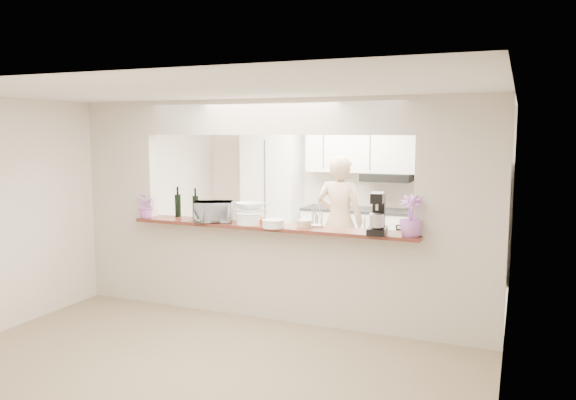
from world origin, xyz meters
The scene contains 19 objects.
floor centered at (0.00, 0.00, 0.00)m, with size 6.00×6.00×0.00m, color gray.
tile_overlay centered at (0.00, 1.55, 0.01)m, with size 5.00×2.90×0.01m, color beige.
partition centered at (0.00, 0.00, 1.48)m, with size 5.00×0.15×2.50m.
bar_counter centered at (0.00, 0.00, 0.58)m, with size 3.40×0.38×1.09m.
kitchen_cabinets centered at (-0.19, 2.72, 0.97)m, with size 3.15×0.62×2.25m.
refrigerator centered at (2.05, 2.65, 0.85)m, with size 0.75×0.70×1.70m, color #BBBBC0.
flower_left centered at (-1.60, -0.15, 1.24)m, with size 0.27×0.24×0.30m, color pink.
wine_bottle_a centered at (-1.05, 0.07, 1.23)m, with size 0.07×0.07×0.37m.
wine_bottle_b centered at (-1.30, 0.07, 1.24)m, with size 0.07×0.07×0.37m.
toaster_oven centered at (-0.70, -0.10, 1.21)m, with size 0.43×0.29×0.24m, color #AAA9AE.
serving_bowls centered at (-0.30, 0.05, 1.20)m, with size 0.30×0.30×0.22m, color silver.
plate_stack_a centered at (-0.25, -0.10, 1.16)m, with size 0.29×0.29×0.13m.
plate_stack_b centered at (0.10, -0.19, 1.13)m, with size 0.25×0.25×0.09m.
red_bowl centered at (-0.15, -0.03, 1.12)m, with size 0.13×0.13×0.06m, color maroon.
tan_bowl centered at (0.40, -0.03, 1.13)m, with size 0.17×0.17×0.08m, color #C5AC8B.
utensil_caddy centered at (0.45, 0.05, 1.20)m, with size 0.31×0.25×0.25m.
stand_mixer centered at (1.25, -0.14, 1.28)m, with size 0.21×0.31×0.43m.
flower_right centered at (1.59, -0.15, 1.30)m, with size 0.24×0.24×0.42m, color #C175D9.
person centered at (0.33, 1.52, 0.91)m, with size 0.66×0.43×1.82m, color tan.
Camera 1 is at (2.58, -5.73, 2.14)m, focal length 35.00 mm.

